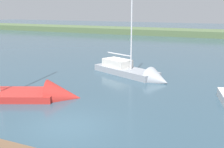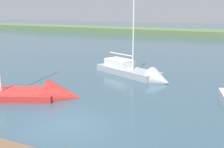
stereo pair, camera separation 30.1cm
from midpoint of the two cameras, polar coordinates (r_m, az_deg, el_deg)
The scene contains 4 objects.
ground_plane at distance 13.59m, azimuth -9.99°, elevation -10.68°, with size 200.00×200.00×0.00m, color #2D4756.
far_shoreline at distance 59.48m, azimuth 17.44°, elevation 7.51°, with size 180.00×8.00×2.40m, color #4C603D.
sailboat_far_right at distance 18.50m, azimuth -19.68°, elevation -4.44°, with size 10.07×6.17×12.47m.
sailboat_inner_slip at distance 22.90m, azimuth 4.37°, elevation 0.04°, with size 7.63×4.78×9.00m.
Camera 1 is at (-6.99, 10.24, 5.50)m, focal length 44.25 mm.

